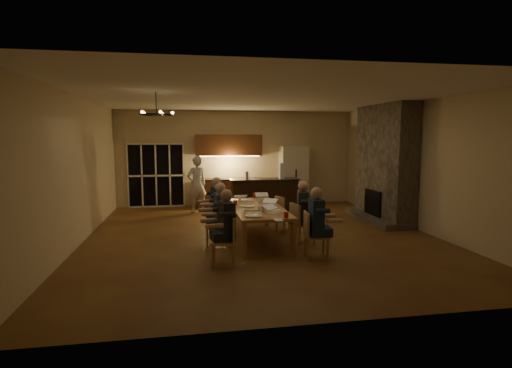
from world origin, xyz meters
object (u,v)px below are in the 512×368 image
Objects in this scene: laptop_b at (274,208)px; mug_mid at (259,201)px; mug_back at (240,200)px; redcup_mid at (235,203)px; bar_island at (264,197)px; redcup_near at (286,215)px; dining_table at (257,223)px; chair_left_near at (223,241)px; person_left_near at (227,227)px; bar_bottle at (247,175)px; bar_blender at (282,171)px; chair_right_far at (287,214)px; laptop_f at (262,195)px; can_right at (272,202)px; plate_near at (276,211)px; can_cola at (240,196)px; plate_left at (253,215)px; person_left_far at (217,206)px; chair_right_mid at (303,223)px; chandelier at (156,115)px; plate_far at (267,201)px; mug_front at (260,208)px; laptop_d at (269,202)px; standing_person at (197,184)px; redcup_far at (255,195)px; chair_right_near at (317,235)px; laptop_e at (240,196)px; chair_left_mid at (218,227)px; laptop_a at (254,211)px; person_left_mid at (221,215)px; can_silver at (263,209)px; refrigerator at (293,176)px; laptop_c at (247,201)px; person_right_near at (316,223)px; chair_left_far at (219,217)px.

laptop_b is 1.38m from mug_mid.
redcup_mid is (-0.17, -0.46, 0.01)m from mug_back.
bar_island reaches higher than redcup_near.
chair_left_near is (-0.92, -1.67, 0.07)m from dining_table.
bar_bottle is at bearing 157.17° from person_left_near.
dining_table is 2.97m from bar_bottle.
bar_blender reaches higher than bar_island.
chair_right_far is 0.79m from laptop_f.
plate_near is (-0.11, -0.91, -0.05)m from can_right.
can_cola reaches higher than plate_left.
person_left_far is at bearing -115.79° from bar_bottle.
chair_right_mid reaches higher than can_right.
chandelier reaches higher than bar_island.
plate_far is at bearing 60.08° from chair_right_far.
mug_front is 0.21× the size of bar_blender.
laptop_d is at bearing -27.09° from redcup_mid.
laptop_f is at bearing 96.95° from standing_person.
redcup_far is (0.02, 0.82, 0.01)m from mug_mid.
laptop_f is (-0.58, 2.52, 0.42)m from chair_right_near.
laptop_e is 0.29m from can_cola.
chair_right_near is at bearing 32.13° from person_left_far.
laptop_a is at bearing 30.95° from chair_left_mid.
redcup_far is at bearing 20.38° from chair_right_near.
dining_table is 0.63m from mug_front.
laptop_b reaches higher than chair_right_near.
laptop_e is at bearing -74.08° from laptop_a.
redcup_mid is at bearing 175.38° from chair_left_near.
person_left_mid is (0.05, 1.14, 0.24)m from chair_left_near.
mug_back is (0.96, -2.77, -0.08)m from standing_person.
chandelier is 2.88m from can_silver.
can_silver is (-0.19, 0.17, -0.05)m from laptop_b.
chair_left_mid is 3.25× the size of plate_left.
mug_front is at bearing 96.58° from laptop_e.
redcup_near is (0.34, -1.31, 0.44)m from dining_table.
chair_right_mid is 8.90× the size of mug_mid.
refrigerator reaches higher than laptop_d.
laptop_c is (1.04, -3.44, -0.01)m from standing_person.
laptop_c reaches higher than plate_near.
person_right_near is at bearing 110.80° from laptop_e.
person_left_far is 1.39m from mug_front.
bar_blender is at bearing 70.47° from can_silver.
mug_back is at bearing -128.12° from redcup_far.
chair_right_near is at bearing 164.85° from chair_right_far.
can_cola is at bearing -135.47° from bar_blender.
laptop_a and laptop_c have the same top height.
laptop_d reaches higher than can_silver.
chair_right_mid is (1.84, 0.01, 0.00)m from chair_left_mid.
chair_left_far is 7.42× the size of redcup_near.
chair_right_mid is (1.75, -1.01, 0.00)m from chair_left_far.
chair_left_mid reaches higher than redcup_mid.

